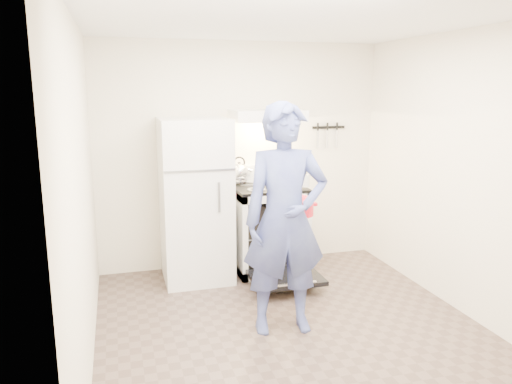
{
  "coord_description": "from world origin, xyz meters",
  "views": [
    {
      "loc": [
        -1.35,
        -3.6,
        2.0
      ],
      "look_at": [
        -0.05,
        1.0,
        1.0
      ],
      "focal_mm": 35.0,
      "sensor_mm": 36.0,
      "label": 1
    }
  ],
  "objects_px": {
    "refrigerator": "(195,200)",
    "dutch_oven": "(297,207)",
    "stove_body": "(269,230)",
    "tea_kettle": "(239,171)",
    "person": "(285,220)"
  },
  "relations": [
    {
      "from": "refrigerator",
      "to": "tea_kettle",
      "type": "xyz_separation_m",
      "value": [
        0.53,
        0.24,
        0.25
      ]
    },
    {
      "from": "stove_body",
      "to": "tea_kettle",
      "type": "relative_size",
      "value": 3.0
    },
    {
      "from": "refrigerator",
      "to": "person",
      "type": "relative_size",
      "value": 0.89
    },
    {
      "from": "person",
      "to": "stove_body",
      "type": "bearing_deg",
      "value": 83.4
    },
    {
      "from": "refrigerator",
      "to": "stove_body",
      "type": "height_order",
      "value": "refrigerator"
    },
    {
      "from": "stove_body",
      "to": "person",
      "type": "bearing_deg",
      "value": -101.75
    },
    {
      "from": "refrigerator",
      "to": "stove_body",
      "type": "bearing_deg",
      "value": 1.77
    },
    {
      "from": "tea_kettle",
      "to": "dutch_oven",
      "type": "distance_m",
      "value": 1.3
    },
    {
      "from": "refrigerator",
      "to": "dutch_oven",
      "type": "height_order",
      "value": "refrigerator"
    },
    {
      "from": "person",
      "to": "dutch_oven",
      "type": "height_order",
      "value": "person"
    },
    {
      "from": "refrigerator",
      "to": "tea_kettle",
      "type": "distance_m",
      "value": 0.64
    },
    {
      "from": "tea_kettle",
      "to": "dutch_oven",
      "type": "xyz_separation_m",
      "value": [
        0.21,
        -1.27,
        -0.14
      ]
    },
    {
      "from": "tea_kettle",
      "to": "stove_body",
      "type": "bearing_deg",
      "value": -38.4
    },
    {
      "from": "dutch_oven",
      "to": "refrigerator",
      "type": "bearing_deg",
      "value": 125.84
    },
    {
      "from": "stove_body",
      "to": "person",
      "type": "relative_size",
      "value": 0.48
    }
  ]
}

